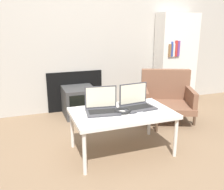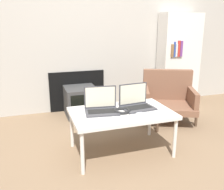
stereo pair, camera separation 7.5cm
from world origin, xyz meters
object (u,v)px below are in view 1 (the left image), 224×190
object	(u,v)px
laptop_right	(136,102)
tv	(79,101)
laptop_left	(102,106)
armchair	(166,96)
headphones	(123,111)
phone	(140,113)

from	to	relation	value
laptop_right	tv	distance (m)	1.24
laptop_left	armchair	world-z (taller)	laptop_left
laptop_right	armchair	size ratio (longest dim) A/B	0.42
laptop_right	headphones	size ratio (longest dim) A/B	2.07
tv	laptop_left	bearing A→B (deg)	-90.75
laptop_right	phone	size ratio (longest dim) A/B	2.71
laptop_left	tv	size ratio (longest dim) A/B	0.75
laptop_left	headphones	xyz separation A→B (m)	(0.19, -0.09, -0.04)
phone	headphones	bearing A→B (deg)	147.56
laptop_left	tv	xyz separation A→B (m)	(0.01, 1.15, -0.29)
laptop_right	headphones	xyz separation A→B (m)	(-0.19, -0.09, -0.04)
laptop_left	headphones	world-z (taller)	laptop_left
headphones	tv	xyz separation A→B (m)	(-0.18, 1.23, -0.25)
phone	armchair	world-z (taller)	armchair
headphones	phone	distance (m)	0.17
laptop_right	headphones	world-z (taller)	laptop_right
armchair	tv	bearing A→B (deg)	174.48
laptop_right	armchair	world-z (taller)	laptop_right
laptop_left	phone	world-z (taller)	laptop_left
tv	headphones	bearing A→B (deg)	-81.83
tv	phone	bearing A→B (deg)	-76.39
headphones	armchair	bearing A→B (deg)	35.64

